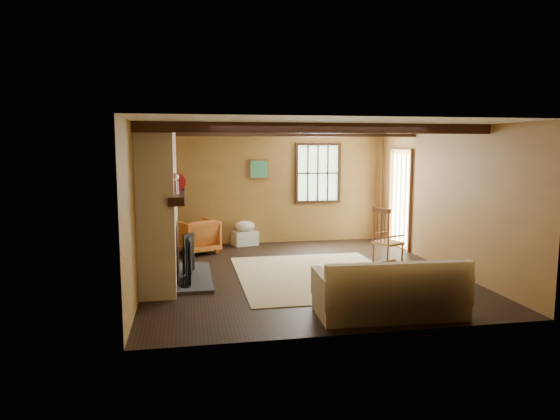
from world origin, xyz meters
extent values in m
plane|color=black|center=(0.00, 0.00, 0.00)|extent=(5.50, 5.50, 0.00)
cube|color=olive|center=(0.00, 2.75, 1.20)|extent=(5.00, 0.02, 2.40)
cube|color=olive|center=(0.00, -2.75, 1.20)|extent=(5.00, 0.02, 2.40)
cube|color=olive|center=(-2.50, 0.00, 1.20)|extent=(0.02, 5.50, 2.40)
cube|color=olive|center=(2.50, 0.00, 1.20)|extent=(0.02, 5.50, 2.40)
cube|color=silver|center=(0.00, 0.00, 2.40)|extent=(5.00, 5.50, 0.02)
cube|color=black|center=(0.00, -1.20, 2.33)|extent=(5.00, 0.12, 0.14)
cube|color=black|center=(0.00, 1.20, 2.33)|extent=(5.00, 0.12, 0.14)
cube|color=black|center=(1.00, 2.72, 1.50)|extent=(1.02, 0.06, 1.32)
cube|color=#B5DAA6|center=(1.00, 2.75, 1.50)|extent=(0.90, 0.01, 1.20)
cube|color=black|center=(1.00, 2.73, 1.50)|extent=(0.90, 0.03, 0.02)
cube|color=brown|center=(2.47, 1.70, 1.00)|extent=(0.06, 1.00, 2.06)
cube|color=#B5DAA6|center=(2.50, 1.70, 1.00)|extent=(0.01, 0.80, 1.85)
cube|color=brown|center=(-0.30, 2.72, 1.60)|extent=(0.42, 0.03, 0.42)
cube|color=#2A7E65|center=(-0.30, 2.71, 1.60)|extent=(0.36, 0.01, 0.36)
cube|color=#9A473B|center=(-2.25, 0.00, 1.20)|extent=(0.50, 2.20, 2.40)
cube|color=black|center=(-2.18, 0.00, 0.45)|extent=(0.38, 1.00, 0.85)
cube|color=#3A3A3F|center=(-1.75, 0.00, 0.03)|extent=(0.55, 1.80, 0.05)
cube|color=black|center=(-1.97, 0.00, 1.35)|extent=(0.22, 2.30, 0.12)
cube|color=black|center=(-1.82, -0.43, 0.37)|extent=(0.04, 0.32, 0.63)
cube|color=black|center=(-1.82, -0.10, 0.37)|extent=(0.09, 0.31, 0.63)
cube|color=black|center=(-1.82, 0.22, 0.37)|extent=(0.18, 0.28, 0.63)
cylinder|color=black|center=(-1.88, -0.65, 0.06)|extent=(0.15, 0.15, 0.02)
cylinder|color=black|center=(-1.91, -0.68, 0.34)|extent=(0.01, 0.01, 0.59)
cylinder|color=black|center=(-1.88, -0.65, 0.34)|extent=(0.01, 0.01, 0.59)
cylinder|color=black|center=(-1.85, -0.62, 0.34)|extent=(0.01, 0.01, 0.59)
cylinder|color=white|center=(-1.98, -0.76, 1.51)|extent=(0.09, 0.09, 0.19)
sphere|color=white|center=(-1.98, -0.76, 1.66)|extent=(0.11, 0.11, 0.11)
cylinder|color=#AF141A|center=(-1.98, -0.28, 1.55)|extent=(0.28, 0.04, 0.28)
cube|color=black|center=(-1.98, 0.06, 1.48)|extent=(0.26, 0.17, 0.13)
cylinder|color=black|center=(-1.98, 0.46, 1.46)|extent=(0.08, 0.08, 0.10)
cylinder|color=black|center=(-1.98, 0.67, 1.45)|extent=(0.07, 0.07, 0.08)
cube|color=tan|center=(0.20, -0.20, 0.00)|extent=(2.50, 3.00, 0.01)
cube|color=#A58550|center=(1.63, 0.28, 0.40)|extent=(0.54, 0.55, 0.04)
cube|color=brown|center=(1.47, 0.21, 0.99)|extent=(0.19, 0.39, 0.07)
cylinder|color=brown|center=(1.86, 0.19, 0.20)|extent=(0.03, 0.03, 0.39)
cylinder|color=brown|center=(1.73, 0.51, 0.20)|extent=(0.03, 0.03, 0.39)
cylinder|color=brown|center=(1.54, 0.05, 0.20)|extent=(0.03, 0.03, 0.39)
cylinder|color=brown|center=(1.40, 0.38, 0.20)|extent=(0.03, 0.03, 0.39)
cylinder|color=brown|center=(1.54, 0.05, 0.71)|extent=(0.03, 0.03, 0.66)
cylinder|color=brown|center=(1.40, 0.38, 0.71)|extent=(0.03, 0.03, 0.66)
cylinder|color=brown|center=(1.50, 0.13, 0.69)|extent=(0.02, 0.02, 0.55)
cylinder|color=brown|center=(1.47, 0.21, 0.69)|extent=(0.02, 0.02, 0.55)
cylinder|color=brown|center=(1.44, 0.30, 0.69)|extent=(0.02, 0.02, 0.55)
cube|color=brown|center=(1.71, 0.10, 0.55)|extent=(0.36, 0.17, 0.03)
cube|color=brown|center=(1.56, 0.46, 0.55)|extent=(0.36, 0.17, 0.03)
cube|color=brown|center=(1.70, 0.12, 0.01)|extent=(0.71, 0.32, 0.03)
cube|color=brown|center=(1.57, 0.44, 0.01)|extent=(0.71, 0.32, 0.03)
cube|color=white|center=(0.62, -2.18, 0.20)|extent=(1.82, 0.89, 0.39)
cube|color=white|center=(0.60, -2.52, 0.49)|extent=(1.79, 0.22, 0.49)
cube|color=white|center=(-0.23, -2.14, 0.38)|extent=(0.16, 0.81, 0.36)
cube|color=white|center=(1.46, -2.22, 0.38)|extent=(0.16, 0.81, 0.36)
ellipsoid|color=white|center=(1.07, -2.11, 0.49)|extent=(0.33, 0.13, 0.32)
cylinder|color=brown|center=(-2.23, 2.38, 0.06)|extent=(0.39, 0.12, 0.12)
cylinder|color=brown|center=(-2.10, 2.38, 0.06)|extent=(0.39, 0.12, 0.12)
cylinder|color=brown|center=(-1.98, 2.38, 0.06)|extent=(0.39, 0.12, 0.12)
cylinder|color=brown|center=(-2.23, 2.38, 0.18)|extent=(0.39, 0.12, 0.12)
cylinder|color=brown|center=(-2.10, 2.38, 0.18)|extent=(0.39, 0.12, 0.12)
cylinder|color=brown|center=(-1.98, 2.38, 0.18)|extent=(0.39, 0.12, 0.12)
cube|color=silver|center=(-0.64, 2.54, 0.15)|extent=(0.58, 0.50, 0.30)
ellipsoid|color=white|center=(-0.64, 2.54, 0.41)|extent=(0.51, 0.45, 0.21)
imported|color=#BF6026|center=(-1.66, 1.92, 0.34)|extent=(0.97, 0.98, 0.67)
camera|label=1|loc=(-1.83, -7.85, 2.08)|focal=32.00mm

